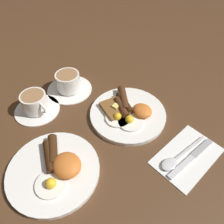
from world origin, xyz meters
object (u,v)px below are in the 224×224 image
at_px(teacup_near, 69,84).
at_px(breakfast_plate_near, 127,112).
at_px(knife, 193,156).
at_px(teacup_far, 36,104).
at_px(spoon, 174,161).
at_px(breakfast_plate_far, 55,169).

bearing_deg(teacup_near, breakfast_plate_near, -160.43).
relative_size(breakfast_plate_near, knife, 1.34).
bearing_deg(breakfast_plate_near, knife, -171.11).
relative_size(teacup_far, spoon, 0.85).
distance_m(teacup_far, knife, 0.53).
bearing_deg(breakfast_plate_near, spoon, 174.81).
bearing_deg(breakfast_plate_near, teacup_near, 19.57).
distance_m(teacup_near, knife, 0.50).
xyz_separation_m(breakfast_plate_far, teacup_far, (0.25, -0.06, 0.02)).
xyz_separation_m(breakfast_plate_near, teacup_near, (0.24, 0.08, 0.02)).
xyz_separation_m(teacup_near, teacup_far, (-0.02, 0.14, -0.00)).
xyz_separation_m(breakfast_plate_near, spoon, (-0.22, 0.02, -0.01)).
distance_m(breakfast_plate_near, knife, 0.25).
relative_size(breakfast_plate_far, knife, 1.32).
distance_m(breakfast_plate_near, spoon, 0.22).
bearing_deg(spoon, teacup_near, -80.71).
xyz_separation_m(breakfast_plate_near, teacup_far, (0.21, 0.23, 0.02)).
distance_m(teacup_far, spoon, 0.48).
bearing_deg(knife, teacup_near, -76.26).
bearing_deg(knife, breakfast_plate_far, -32.96).
bearing_deg(breakfast_plate_near, teacup_far, 47.00).
distance_m(teacup_near, spoon, 0.46).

